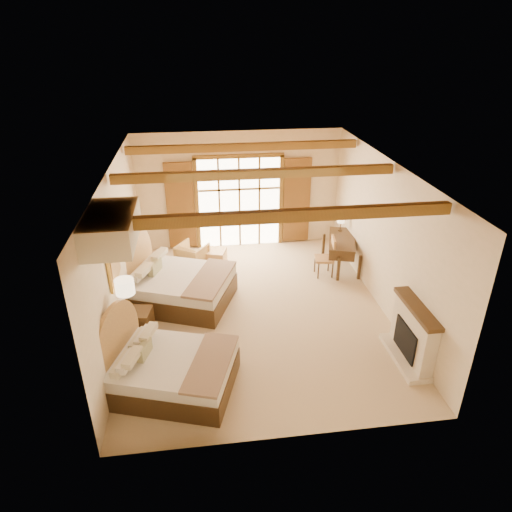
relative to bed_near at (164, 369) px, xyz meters
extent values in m
plane|color=tan|center=(1.87, 2.17, -0.40)|extent=(7.00, 7.00, 0.00)
plane|color=beige|center=(1.87, 5.67, 1.20)|extent=(5.50, 0.00, 5.50)
plane|color=beige|center=(-0.88, 2.17, 1.20)|extent=(0.00, 7.00, 7.00)
plane|color=beige|center=(4.62, 2.17, 1.20)|extent=(0.00, 7.00, 7.00)
plane|color=#AE7039|center=(1.87, 2.17, 2.80)|extent=(7.00, 7.00, 0.00)
cube|color=white|center=(1.87, 5.63, 0.85)|extent=(2.20, 0.02, 2.50)
cube|color=brown|center=(0.27, 5.60, 0.85)|extent=(0.75, 0.06, 2.40)
cube|color=brown|center=(3.47, 5.60, 0.85)|extent=(0.75, 0.06, 2.40)
cube|color=#C2B09E|center=(4.49, 0.17, 0.15)|extent=(0.25, 1.30, 1.10)
cube|color=black|center=(4.42, 0.17, 0.05)|extent=(0.18, 0.80, 0.60)
cube|color=#C2B09E|center=(4.40, 0.17, -0.35)|extent=(0.45, 1.40, 0.10)
cube|color=#442E15|center=(4.48, 0.17, 0.72)|extent=(0.30, 1.40, 0.08)
cube|color=gold|center=(-0.84, 1.42, 1.35)|extent=(0.05, 0.95, 0.75)
cube|color=gold|center=(-0.81, 1.42, 1.35)|extent=(0.02, 0.82, 0.62)
cube|color=beige|center=(-0.53, 0.17, 2.55)|extent=(0.70, 1.40, 0.45)
cube|color=#442E15|center=(0.15, 0.00, -0.21)|extent=(2.38, 2.06, 0.39)
cube|color=white|center=(0.15, 0.00, 0.10)|extent=(2.33, 2.02, 0.22)
cube|color=#957659|center=(0.83, 0.00, 0.22)|extent=(1.05, 1.66, 0.05)
cube|color=tan|center=(-0.32, 0.00, 0.32)|extent=(0.24, 0.43, 0.24)
cube|color=#442E15|center=(0.20, 2.77, -0.18)|extent=(2.72, 2.41, 0.44)
cube|color=white|center=(0.20, 2.77, 0.16)|extent=(2.66, 2.36, 0.24)
cube|color=#957659|center=(0.97, 2.77, 0.29)|extent=(1.26, 1.86, 0.05)
cube|color=tan|center=(-0.32, 2.77, 0.41)|extent=(0.29, 0.48, 0.26)
cube|color=#442E15|center=(-0.56, 1.57, -0.11)|extent=(0.56, 0.56, 0.58)
cylinder|color=#3C2B1A|center=(-0.63, 1.03, -0.39)|extent=(0.23, 0.23, 0.03)
cylinder|color=#3C2B1A|center=(-0.63, 1.03, 0.31)|extent=(0.04, 0.04, 1.37)
cylinder|color=#FFE5B5|center=(-0.63, 1.03, 1.06)|extent=(0.34, 0.34, 0.28)
imported|color=tan|center=(0.52, 4.43, -0.08)|extent=(0.96, 0.96, 0.64)
cube|color=tan|center=(1.12, 4.54, -0.21)|extent=(0.65, 0.65, 0.38)
cube|color=#442E15|center=(4.30, 3.92, 0.37)|extent=(1.04, 1.60, 0.05)
cube|color=#442E15|center=(4.30, 3.92, 0.23)|extent=(1.01, 1.56, 0.23)
cube|color=#AB7549|center=(3.76, 3.55, 0.04)|extent=(0.51, 0.51, 0.06)
cube|color=#AB7549|center=(3.95, 3.55, 0.34)|extent=(0.12, 0.45, 0.54)
cylinder|color=#3C2B1A|center=(4.40, 4.42, 0.41)|extent=(0.11, 0.11, 0.02)
cylinder|color=#3C2B1A|center=(4.40, 4.42, 0.54)|extent=(0.02, 0.02, 0.27)
cylinder|color=#FFE5B5|center=(4.40, 4.42, 0.70)|extent=(0.19, 0.19, 0.15)
camera|label=1|loc=(0.74, -6.17, 5.14)|focal=32.00mm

